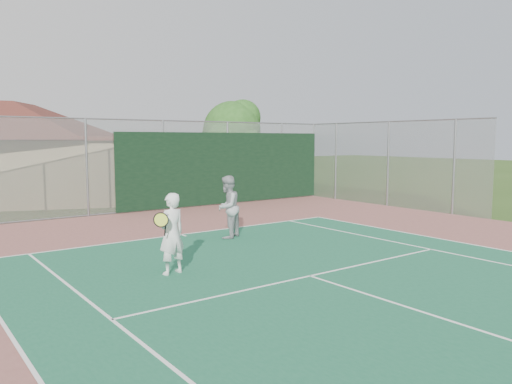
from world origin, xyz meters
The scene contains 5 objects.
back_fence centered at (2.11, 16.98, 1.67)m, with size 20.08×0.11×3.53m.
side_fence_right centered at (10.00, 12.50, 1.75)m, with size 0.08×9.00×3.50m.
tree centered at (7.35, 20.03, 3.13)m, with size 3.41×3.23×4.76m.
player_white_front centered at (-2.17, 8.21, 0.84)m, with size 0.90×0.72×1.67m.
player_grey_back centered at (0.83, 10.68, 0.87)m, with size 1.07×1.01×1.75m.
Camera 1 is at (-6.74, -0.84, 2.77)m, focal length 35.00 mm.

